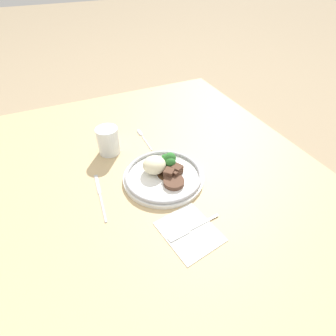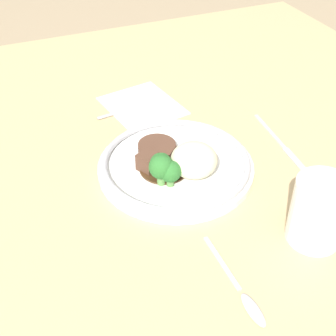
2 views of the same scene
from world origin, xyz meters
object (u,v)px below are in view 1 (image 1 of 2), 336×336
plate (163,173)px  knife (100,195)px  juice_glass (109,142)px  fork (189,230)px  spoon (141,135)px

plate → knife: plate is taller
juice_glass → fork: (-0.46, -0.11, -0.04)m
fork → spoon: 0.52m
plate → spoon: 0.28m
knife → spoon: (0.27, -0.24, 0.00)m
spoon → knife: bearing=138.0°
knife → fork: bearing=-136.1°
juice_glass → spoon: juice_glass is taller
juice_glass → spoon: size_ratio=0.63×
plate → juice_glass: size_ratio=2.64×
fork → spoon: bearing=-101.5°
plate → fork: bearing=174.2°
knife → spoon: size_ratio=1.31×
knife → plate: bearing=-87.6°
fork → knife: bearing=-57.4°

